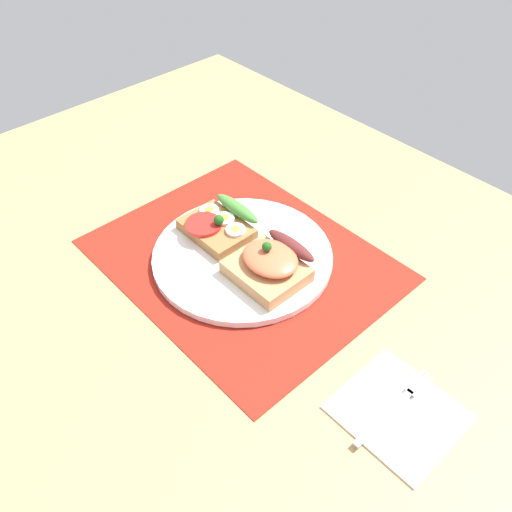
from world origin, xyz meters
The scene contains 7 objects.
ground_plane centered at (0.00, 0.00, -1.60)cm, with size 120.00×90.00×3.20cm, color tan.
placemat centered at (0.00, 0.00, 0.15)cm, with size 42.49×34.07×0.30cm, color #A22014.
plate centered at (0.00, 0.00, 0.84)cm, with size 27.03×27.03×1.08cm, color white.
sandwich_egg_tomato centered at (-6.09, 0.68, 2.81)cm, with size 10.63×9.83×4.01cm.
sandwich_salmon centered at (5.99, -0.15, 3.37)cm, with size 10.46×10.32×5.50cm.
napkin centered at (31.77, -3.85, 0.30)cm, with size 13.36×12.33×0.60cm, color white.
fork centered at (31.20, -3.60, 0.76)cm, with size 1.62×13.90×0.32cm.
Camera 1 is at (45.72, -39.25, 57.47)cm, focal length 38.61 mm.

